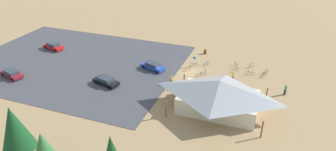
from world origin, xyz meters
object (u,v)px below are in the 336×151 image
(bicycle_teal_near_sign, at_px, (199,75))
(car_red_far_end, at_px, (53,46))
(bicycle_blue_front_row, at_px, (206,64))
(bicycle_purple_edge_south, at_px, (264,75))
(bike_pavilion, at_px, (219,94))
(bicycle_orange_back_row, at_px, (251,66))
(car_blue_front_row, at_px, (153,66))
(visitor_at_bikes, at_px, (171,80))
(lot_sign, at_px, (194,60))
(visitor_near_lot, at_px, (286,89))
(trash_bin, at_px, (205,52))
(bicycle_yellow_lone_west, at_px, (235,71))
(bicycle_green_lone_east, at_px, (236,65))
(pine_west, at_px, (15,128))
(visitor_by_pavilion, at_px, (233,76))
(bicycle_black_yard_right, at_px, (194,65))
(car_black_by_curb, at_px, (106,81))
(bicycle_white_near_porch, at_px, (205,71))
(bicycle_silver_yard_left, at_px, (266,71))
(car_maroon_second_row, at_px, (12,73))
(bicycle_red_edge_north, at_px, (187,69))
(bicycle_green_mid_cluster, at_px, (250,73))

(bicycle_teal_near_sign, relative_size, car_red_far_end, 0.26)
(bicycle_blue_front_row, height_order, bicycle_purple_edge_south, bicycle_blue_front_row)
(bike_pavilion, height_order, bicycle_purple_edge_south, bike_pavilion)
(bicycle_orange_back_row, relative_size, car_blue_front_row, 0.28)
(bicycle_teal_near_sign, height_order, visitor_at_bikes, visitor_at_bikes)
(lot_sign, xyz_separation_m, car_red_far_end, (31.01, 2.13, -0.66))
(bicycle_purple_edge_south, distance_m, visitor_near_lot, 6.27)
(trash_bin, xyz_separation_m, bicycle_yellow_lone_west, (-7.21, 6.41, -0.09))
(bicycle_blue_front_row, height_order, bicycle_teal_near_sign, bicycle_blue_front_row)
(bicycle_orange_back_row, height_order, bicycle_green_lone_east, bicycle_orange_back_row)
(pine_west, distance_m, car_blue_front_row, 28.16)
(lot_sign, xyz_separation_m, visitor_by_pavilion, (-7.83, 2.97, -0.49))
(visitor_at_bikes, xyz_separation_m, visitor_by_pavilion, (-9.67, -4.86, 0.02))
(bicycle_orange_back_row, bearing_deg, visitor_near_lot, 126.81)
(bicycle_yellow_lone_west, bearing_deg, lot_sign, 2.79)
(bicycle_yellow_lone_west, bearing_deg, bicycle_black_yard_right, 0.59)
(visitor_at_bikes, bearing_deg, bicycle_teal_near_sign, -130.16)
(car_black_by_curb, relative_size, visitor_by_pavilion, 2.86)
(bicycle_blue_front_row, bearing_deg, bike_pavilion, 110.21)
(bicycle_white_near_porch, bearing_deg, bicycle_silver_yard_left, -160.12)
(bicycle_blue_front_row, height_order, visitor_at_bikes, visitor_at_bikes)
(bicycle_teal_near_sign, height_order, car_black_by_curb, car_black_by_curb)
(lot_sign, height_order, car_maroon_second_row, lot_sign)
(bicycle_orange_back_row, xyz_separation_m, bicycle_red_edge_north, (11.10, 5.39, -0.03))
(bicycle_green_lone_east, xyz_separation_m, visitor_near_lot, (-8.88, 7.45, 0.60))
(bicycle_black_yard_right, bearing_deg, visitor_near_lot, 163.26)
(car_black_by_curb, bearing_deg, visitor_by_pavilion, -156.48)
(car_maroon_second_row, relative_size, visitor_near_lot, 2.73)
(visitor_by_pavilion, bearing_deg, visitor_near_lot, 168.76)
(car_black_by_curb, bearing_deg, visitor_at_bikes, -159.55)
(bike_pavilion, relative_size, bicycle_green_mid_cluster, 7.91)
(bicycle_green_lone_east, relative_size, visitor_at_bikes, 0.85)
(car_maroon_second_row, relative_size, visitor_at_bikes, 2.94)
(trash_bin, height_order, bicycle_blue_front_row, trash_bin)
(bicycle_green_lone_east, bearing_deg, visitor_by_pavilion, 92.74)
(lot_sign, xyz_separation_m, bicycle_blue_front_row, (-2.00, -1.32, -1.05))
(car_maroon_second_row, height_order, car_blue_front_row, car_blue_front_row)
(car_red_far_end, bearing_deg, bicycle_silver_yard_left, -174.60)
(lot_sign, bearing_deg, bicycle_yellow_lone_west, -177.21)
(pine_west, relative_size, bicycle_silver_yard_left, 5.34)
(bicycle_teal_near_sign, height_order, bicycle_orange_back_row, bicycle_orange_back_row)
(visitor_near_lot, bearing_deg, lot_sign, -15.88)
(car_blue_front_row, height_order, visitor_by_pavilion, visitor_by_pavilion)
(bicycle_green_mid_cluster, height_order, bicycle_yellow_lone_west, bicycle_green_mid_cluster)
(trash_bin, bearing_deg, car_maroon_second_row, 36.01)
(bicycle_blue_front_row, relative_size, bicycle_black_yard_right, 0.85)
(bicycle_orange_back_row, relative_size, bicycle_silver_yard_left, 0.96)
(bicycle_black_yard_right, bearing_deg, visitor_by_pavilion, 157.62)
(bicycle_black_yard_right, distance_m, car_blue_front_row, 7.99)
(car_red_far_end, relative_size, car_black_by_curb, 0.99)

